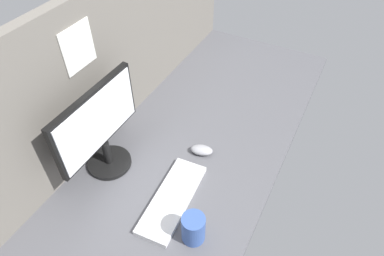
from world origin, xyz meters
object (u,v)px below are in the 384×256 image
(keyboard, at_px, (173,199))
(mug_ceramic_blue, at_px, (193,228))
(monitor, at_px, (99,128))
(mouse, at_px, (202,150))

(keyboard, xyz_separation_m, mug_ceramic_blue, (-0.10, -0.14, 0.05))
(mug_ceramic_blue, bearing_deg, monitor, 74.36)
(mouse, height_order, mug_ceramic_blue, mug_ceramic_blue)
(keyboard, relative_size, mug_ceramic_blue, 3.17)
(mouse, xyz_separation_m, mug_ceramic_blue, (-0.37, -0.15, 0.04))
(monitor, relative_size, mug_ceramic_blue, 3.65)
(monitor, bearing_deg, mug_ceramic_blue, -105.64)
(keyboard, xyz_separation_m, mouse, (0.27, 0.01, 0.01))
(monitor, distance_m, keyboard, 0.39)
(monitor, xyz_separation_m, keyboard, (-0.03, -0.33, -0.20))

